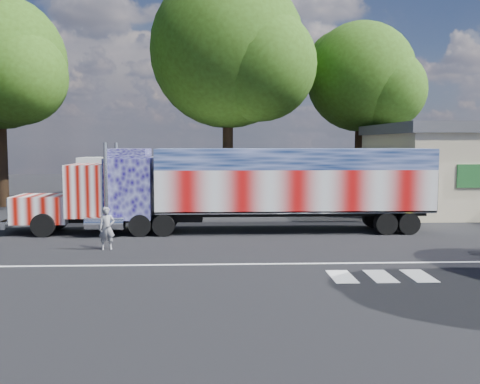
{
  "coord_description": "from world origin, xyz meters",
  "views": [
    {
      "loc": [
        -0.99,
        -20.71,
        4.09
      ],
      "look_at": [
        0.0,
        3.0,
        1.9
      ],
      "focal_mm": 40.0,
      "sensor_mm": 36.0,
      "label": 1
    }
  ],
  "objects_px": {
    "tree_n_mid": "(230,51)",
    "tree_ne_a": "(363,78)",
    "tree_nw_a": "(0,63)",
    "semi_truck": "(242,186)",
    "coach_bus": "(173,183)",
    "woman": "(107,228)"
  },
  "relations": [
    {
      "from": "semi_truck",
      "to": "tree_n_mid",
      "type": "height_order",
      "value": "tree_n_mid"
    },
    {
      "from": "tree_n_mid",
      "to": "tree_nw_a",
      "type": "bearing_deg",
      "value": -174.66
    },
    {
      "from": "coach_bus",
      "to": "tree_n_mid",
      "type": "xyz_separation_m",
      "value": [
        3.58,
        3.54,
        8.5
      ]
    },
    {
      "from": "coach_bus",
      "to": "tree_nw_a",
      "type": "relative_size",
      "value": 0.83
    },
    {
      "from": "woman",
      "to": "tree_n_mid",
      "type": "height_order",
      "value": "tree_n_mid"
    },
    {
      "from": "semi_truck",
      "to": "coach_bus",
      "type": "xyz_separation_m",
      "value": [
        -3.83,
        8.26,
        -0.44
      ]
    },
    {
      "from": "tree_n_mid",
      "to": "tree_ne_a",
      "type": "bearing_deg",
      "value": 13.64
    },
    {
      "from": "tree_n_mid",
      "to": "tree_nw_a",
      "type": "height_order",
      "value": "tree_n_mid"
    },
    {
      "from": "woman",
      "to": "tree_nw_a",
      "type": "distance_m",
      "value": 19.06
    },
    {
      "from": "woman",
      "to": "coach_bus",
      "type": "bearing_deg",
      "value": 68.01
    },
    {
      "from": "coach_bus",
      "to": "woman",
      "type": "relative_size",
      "value": 6.71
    },
    {
      "from": "woman",
      "to": "tree_ne_a",
      "type": "relative_size",
      "value": 0.13
    },
    {
      "from": "semi_truck",
      "to": "woman",
      "type": "height_order",
      "value": "semi_truck"
    },
    {
      "from": "semi_truck",
      "to": "woman",
      "type": "xyz_separation_m",
      "value": [
        -5.37,
        -3.91,
        -1.29
      ]
    },
    {
      "from": "tree_n_mid",
      "to": "tree_ne_a",
      "type": "relative_size",
      "value": 1.21
    },
    {
      "from": "coach_bus",
      "to": "semi_truck",
      "type": "bearing_deg",
      "value": -65.12
    },
    {
      "from": "semi_truck",
      "to": "woman",
      "type": "relative_size",
      "value": 11.68
    },
    {
      "from": "tree_n_mid",
      "to": "tree_nw_a",
      "type": "xyz_separation_m",
      "value": [
        -14.54,
        -1.36,
        -1.06
      ]
    },
    {
      "from": "coach_bus",
      "to": "tree_nw_a",
      "type": "xyz_separation_m",
      "value": [
        -10.96,
        2.18,
        7.43
      ]
    },
    {
      "from": "tree_nw_a",
      "to": "semi_truck",
      "type": "bearing_deg",
      "value": -35.22
    },
    {
      "from": "tree_ne_a",
      "to": "tree_nw_a",
      "type": "xyz_separation_m",
      "value": [
        -24.13,
        -3.68,
        0.36
      ]
    },
    {
      "from": "coach_bus",
      "to": "tree_n_mid",
      "type": "distance_m",
      "value": 9.88
    }
  ]
}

